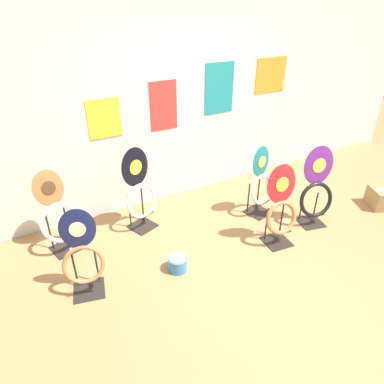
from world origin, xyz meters
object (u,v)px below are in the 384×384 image
Objects in this scene: toilet_seat_display_navy_moon at (83,257)px; toilet_seat_display_woodgrain at (59,217)px; toilet_seat_display_crimson_swirl at (281,208)px; toilet_seat_display_purple_note at (316,192)px; toilet_seat_display_jazz_black at (139,191)px; paint_can at (178,263)px; toilet_seat_display_teal_sax at (261,183)px; storage_box at (384,198)px.

toilet_seat_display_navy_moon is 0.97× the size of toilet_seat_display_woodgrain.
toilet_seat_display_woodgrain is at bearing 94.80° from toilet_seat_display_navy_moon.
toilet_seat_display_crimson_swirl reaches higher than toilet_seat_display_woodgrain.
toilet_seat_display_crimson_swirl is 0.95× the size of toilet_seat_display_purple_note.
toilet_seat_display_purple_note reaches higher than toilet_seat_display_woodgrain.
toilet_seat_display_jazz_black reaches higher than paint_can.
toilet_seat_display_purple_note is at bearing -1.72° from paint_can.
toilet_seat_display_teal_sax is at bearing -17.60° from toilet_seat_display_jazz_black.
toilet_seat_display_navy_moon is 0.92m from paint_can.
toilet_seat_display_navy_moon is 0.75m from toilet_seat_display_woodgrain.
toilet_seat_display_purple_note is (1.80, -0.93, -0.06)m from toilet_seat_display_jazz_black.
toilet_seat_display_crimson_swirl is 2.03m from toilet_seat_display_navy_moon.
paint_can is at bearing 178.28° from toilet_seat_display_purple_note.
toilet_seat_display_teal_sax is at bearing 130.19° from toilet_seat_display_purple_note.
toilet_seat_display_purple_note reaches higher than paint_can.
toilet_seat_display_teal_sax is 1.68m from storage_box.
toilet_seat_display_jazz_black is at bearing 158.95° from storage_box.
toilet_seat_display_jazz_black is 1.12× the size of toilet_seat_display_teal_sax.
toilet_seat_display_purple_note is at bearing -4.62° from toilet_seat_display_navy_moon.
toilet_seat_display_jazz_black reaches higher than storage_box.
toilet_seat_display_crimson_swirl is 1.74m from storage_box.
toilet_seat_display_navy_moon is at bearing 175.38° from toilet_seat_display_purple_note.
paint_can is (0.03, -0.87, -0.40)m from toilet_seat_display_jazz_black.
toilet_seat_display_woodgrain reaches higher than toilet_seat_display_navy_moon.
toilet_seat_display_crimson_swirl is at bearing -172.47° from toilet_seat_display_purple_note.
toilet_seat_display_crimson_swirl is 2.01× the size of storage_box.
toilet_seat_display_navy_moon is at bearing -172.90° from toilet_seat_display_teal_sax.
toilet_seat_display_crimson_swirl reaches higher than toilet_seat_display_teal_sax.
toilet_seat_display_navy_moon is at bearing 171.73° from toilet_seat_display_crimson_swirl.
toilet_seat_display_teal_sax reaches higher than storage_box.
toilet_seat_display_jazz_black reaches higher than toilet_seat_display_purple_note.
paint_can is (-1.17, 0.13, -0.36)m from toilet_seat_display_crimson_swirl.
toilet_seat_display_jazz_black is 5.20× the size of paint_can.
toilet_seat_display_jazz_black is 0.96m from paint_can.
storage_box is (2.90, -1.12, -0.36)m from toilet_seat_display_jazz_black.
paint_can is (0.91, -0.90, -0.32)m from toilet_seat_display_woodgrain.
toilet_seat_display_purple_note is at bearing -19.61° from toilet_seat_display_woodgrain.
toilet_seat_display_jazz_black is at bearing 91.65° from paint_can.
toilet_seat_display_purple_note is at bearing -49.81° from toilet_seat_display_teal_sax.
toilet_seat_display_jazz_black is at bearing 162.40° from toilet_seat_display_teal_sax.
toilet_seat_display_crimson_swirl is at bearing 176.38° from storage_box.
toilet_seat_display_woodgrain is 3.97m from storage_box.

